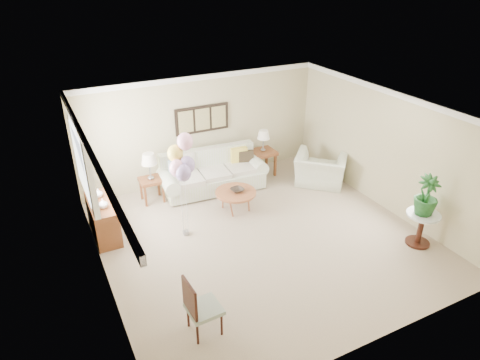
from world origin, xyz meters
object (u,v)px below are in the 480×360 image
Objects in this scene: accent_chair at (199,306)px; sofa at (213,174)px; coffee_table at (236,193)px; armchair at (320,169)px; balloon_cluster at (182,161)px.

sofa is at bearing 64.05° from accent_chair.
armchair is at bearing 4.36° from coffee_table.
accent_chair is (-2.02, -2.90, 0.08)m from coffee_table.
accent_chair is at bearing 78.62° from armchair.
balloon_cluster is at bearing -162.66° from coffee_table.
sofa is at bearing 50.93° from balloon_cluster.
sofa is 1.14m from coffee_table.
sofa reaches higher than coffee_table.
coffee_table is at bearing 48.02° from armchair.
armchair is 3.95m from balloon_cluster.
balloon_cluster is at bearing -129.07° from sofa.
sofa is 2.94× the size of coffee_table.
sofa is 4.49m from accent_chair.
accent_chair reaches higher than armchair.
armchair reaches higher than coffee_table.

